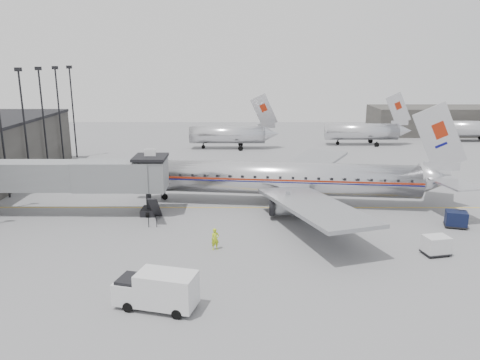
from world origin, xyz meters
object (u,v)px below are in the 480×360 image
object	(u,v)px
airliner	(291,179)
baggage_cart_white	(436,245)
service_van	(157,289)
baggage_cart_navy	(456,219)
ramp_worker	(215,239)

from	to	relation	value
airliner	baggage_cart_white	xyz separation A→B (m)	(10.99, -14.47, -2.13)
service_van	baggage_cart_navy	world-z (taller)	service_van
baggage_cart_navy	airliner	bearing A→B (deg)	169.86
airliner	service_van	bearing A→B (deg)	-109.60
ramp_worker	baggage_cart_white	bearing A→B (deg)	-24.67
service_van	ramp_worker	size ratio (longest dim) A/B	3.03
baggage_cart_white	ramp_worker	size ratio (longest dim) A/B	1.24
airliner	ramp_worker	xyz separation A→B (m)	(-7.94, -13.39, -2.04)
baggage_cart_navy	service_van	bearing A→B (deg)	-133.94
baggage_cart_white	ramp_worker	world-z (taller)	ramp_worker
airliner	service_van	xyz separation A→B (m)	(-11.30, -23.37, -1.65)
airliner	baggage_cart_white	size ratio (longest dim) A/B	15.73
airliner	service_van	size ratio (longest dim) A/B	6.44
baggage_cart_navy	baggage_cart_white	size ratio (longest dim) A/B	1.02
baggage_cart_navy	baggage_cart_white	distance (m)	8.27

